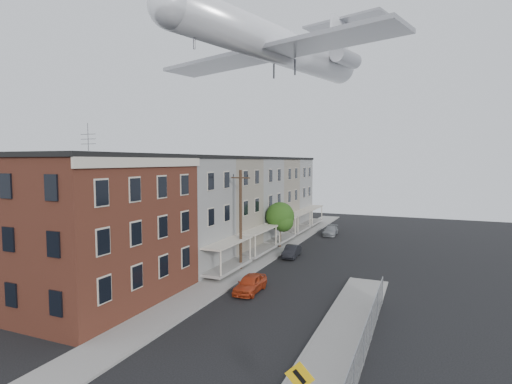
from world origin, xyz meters
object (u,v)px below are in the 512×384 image
Objects in this scene: car_mid at (292,251)px; airplane at (282,47)px; street_tree at (281,218)px; utility_pole at (241,218)px; car_near at (250,284)px; car_far at (331,231)px.

car_mid is 21.04m from airplane.
car_mid is at bearing -56.05° from street_tree.
utility_pole reaches higher than car_near.
airplane is at bearing -70.21° from street_tree.
car_near is 24.73m from airplane.
utility_pole reaches higher than car_mid.
car_mid is 0.90× the size of car_far.
airplane is (-1.68, 1.49, 20.92)m from car_mid.
utility_pole is at bearing 120.41° from car_near.
utility_pole reaches higher than street_tree.
car_far is at bearing 70.76° from street_tree.
car_near is 1.06× the size of car_mid.
street_tree is 1.28× the size of car_far.
airplane is (0.78, -2.16, 18.07)m from street_tree.
airplane is at bearing 134.20° from car_mid.
street_tree is at bearing -113.01° from car_far.
utility_pole is 20.64m from car_far.
car_near reaches higher than car_mid.
car_far is at bearing 81.48° from car_mid.
street_tree reaches higher than car_near.
utility_pole is 2.32× the size of car_near.
street_tree is at bearing 99.78° from car_near.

